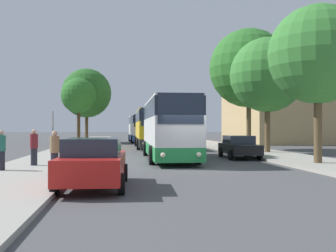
% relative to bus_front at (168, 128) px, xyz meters
% --- Properties ---
extents(ground_plane, '(300.00, 300.00, 0.00)m').
position_rel_bus_front_xyz_m(ground_plane, '(0.33, -5.30, -1.89)').
color(ground_plane, '#4C4C4F').
rests_on(ground_plane, ground).
extents(sidewalk_left, '(4.00, 120.00, 0.15)m').
position_rel_bus_front_xyz_m(sidewalk_left, '(-6.67, -5.30, -1.82)').
color(sidewalk_left, '#A39E93').
rests_on(sidewalk_left, ground_plane).
extents(sidewalk_right, '(4.00, 120.00, 0.15)m').
position_rel_bus_front_xyz_m(sidewalk_right, '(7.33, -5.30, -1.82)').
color(sidewalk_right, '#A39E93').
rests_on(sidewalk_right, ground_plane).
extents(building_right_background, '(18.15, 15.69, 14.33)m').
position_rel_bus_front_xyz_m(building_right_background, '(20.89, 24.53, 5.27)').
color(building_right_background, tan).
rests_on(building_right_background, ground_plane).
extents(bus_front, '(2.81, 11.04, 3.56)m').
position_rel_bus_front_xyz_m(bus_front, '(0.00, 0.00, 0.00)').
color(bus_front, '#238942').
rests_on(bus_front, ground_plane).
extents(bus_middle, '(2.81, 11.70, 3.53)m').
position_rel_bus_front_xyz_m(bus_middle, '(-0.07, 13.57, -0.01)').
color(bus_middle, '#2D2D2D').
rests_on(bus_middle, ground_plane).
extents(bus_rear, '(2.89, 10.36, 3.49)m').
position_rel_bus_front_xyz_m(bus_rear, '(-0.30, 27.78, -0.03)').
color(bus_rear, '#2D519E').
rests_on(bus_rear, ground_plane).
extents(parked_car_left_curb, '(2.22, 4.68, 1.59)m').
position_rel_bus_front_xyz_m(parked_car_left_curb, '(-3.72, -10.71, -1.07)').
color(parked_car_left_curb, red).
rests_on(parked_car_left_curb, ground_plane).
extents(parked_car_right_near, '(2.06, 4.27, 1.42)m').
position_rel_bus_front_xyz_m(parked_car_right_near, '(4.48, 0.29, -1.15)').
color(parked_car_right_near, black).
rests_on(parked_car_right_near, ground_plane).
extents(parked_car_right_far, '(2.04, 4.24, 1.35)m').
position_rel_bus_front_xyz_m(parked_car_right_far, '(4.17, 20.56, -1.17)').
color(parked_car_right_far, '#B7B7BC').
rests_on(parked_car_right_far, ground_plane).
extents(bus_stop_sign, '(0.08, 0.45, 2.50)m').
position_rel_bus_front_xyz_m(bus_stop_sign, '(-5.92, -5.16, -0.19)').
color(bus_stop_sign, gray).
rests_on(bus_stop_sign, sidewalk_left).
extents(pedestrian_waiting_near, '(0.36, 0.36, 1.67)m').
position_rel_bus_front_xyz_m(pedestrian_waiting_near, '(-7.78, -6.43, -0.91)').
color(pedestrian_waiting_near, '#23232D').
rests_on(pedestrian_waiting_near, sidewalk_left).
extents(pedestrian_waiting_far, '(0.36, 0.36, 1.69)m').
position_rel_bus_front_xyz_m(pedestrian_waiting_far, '(-6.89, -4.41, -0.89)').
color(pedestrian_waiting_far, '#23232D').
rests_on(pedestrian_waiting_far, sidewalk_left).
extents(pedestrian_walking_back, '(0.36, 0.36, 1.65)m').
position_rel_bus_front_xyz_m(pedestrian_walking_back, '(-5.42, -7.69, -0.91)').
color(pedestrian_walking_back, '#23232D').
rests_on(pedestrian_walking_back, sidewalk_left).
extents(tree_left_near, '(6.28, 6.28, 9.32)m').
position_rel_bus_front_xyz_m(tree_left_near, '(-7.13, 27.64, 4.43)').
color(tree_left_near, '#513D23').
rests_on(tree_left_near, sidewalk_left).
extents(tree_left_far, '(4.23, 4.23, 7.75)m').
position_rel_bus_front_xyz_m(tree_left_far, '(-7.84, 24.77, 3.86)').
color(tree_left_far, '#47331E').
rests_on(tree_left_far, sidewalk_left).
extents(tree_right_near, '(6.77, 6.77, 10.27)m').
position_rel_bus_front_xyz_m(tree_right_near, '(8.12, 9.22, 5.13)').
color(tree_right_near, brown).
rests_on(tree_right_near, sidewalk_right).
extents(tree_right_mid, '(5.42, 5.42, 8.32)m').
position_rel_bus_front_xyz_m(tree_right_mid, '(7.75, 3.97, 3.85)').
color(tree_right_mid, brown).
rests_on(tree_right_mid, sidewalk_right).
extents(tree_right_far, '(4.97, 4.97, 7.95)m').
position_rel_bus_front_xyz_m(tree_right_far, '(7.00, -4.77, 3.70)').
color(tree_right_far, brown).
rests_on(tree_right_far, sidewalk_right).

